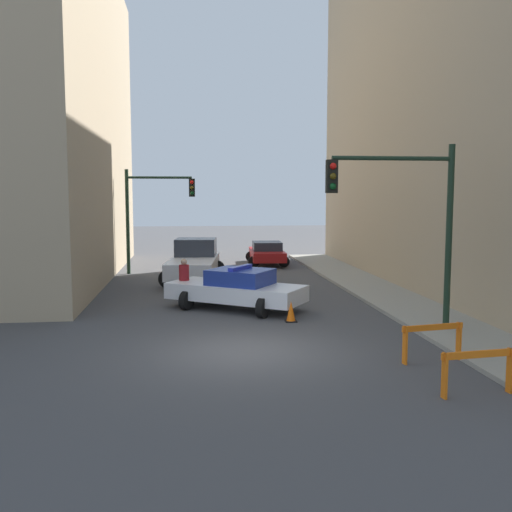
# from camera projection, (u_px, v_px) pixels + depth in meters

# --- Properties ---
(ground_plane) EXTENTS (120.00, 120.00, 0.00)m
(ground_plane) POSITION_uv_depth(u_px,v_px,m) (245.00, 351.00, 14.39)
(ground_plane) COLOR #424244
(sidewalk_right) EXTENTS (2.40, 44.00, 0.12)m
(sidewalk_right) POSITION_uv_depth(u_px,v_px,m) (477.00, 341.00, 15.10)
(sidewalk_right) COLOR gray
(sidewalk_right) RESTS_ON ground_plane
(traffic_light_near) EXTENTS (3.64, 0.35, 5.20)m
(traffic_light_near) POSITION_uv_depth(u_px,v_px,m) (410.00, 209.00, 15.80)
(traffic_light_near) COLOR black
(traffic_light_near) RESTS_ON sidewalk_right
(traffic_light_far) EXTENTS (3.44, 0.35, 5.20)m
(traffic_light_far) POSITION_uv_depth(u_px,v_px,m) (150.00, 206.00, 28.35)
(traffic_light_far) COLOR black
(traffic_light_far) RESTS_ON ground_plane
(police_car) EXTENTS (4.94, 4.14, 1.52)m
(police_car) POSITION_uv_depth(u_px,v_px,m) (237.00, 289.00, 19.56)
(police_car) COLOR white
(police_car) RESTS_ON ground_plane
(white_truck) EXTENTS (3.03, 5.59, 1.90)m
(white_truck) POSITION_uv_depth(u_px,v_px,m) (194.00, 262.00, 26.00)
(white_truck) COLOR silver
(white_truck) RESTS_ON ground_plane
(parked_car_near) EXTENTS (2.41, 4.38, 1.31)m
(parked_car_near) POSITION_uv_depth(u_px,v_px,m) (267.00, 253.00, 32.40)
(parked_car_near) COLOR maroon
(parked_car_near) RESTS_ON ground_plane
(pedestrian_crossing) EXTENTS (0.49, 0.49, 1.66)m
(pedestrian_crossing) POSITION_uv_depth(u_px,v_px,m) (184.00, 281.00, 20.41)
(pedestrian_crossing) COLOR #382D23
(pedestrian_crossing) RESTS_ON ground_plane
(barrier_front) EXTENTS (1.60, 0.33, 0.90)m
(barrier_front) POSITION_uv_depth(u_px,v_px,m) (478.00, 365.00, 11.10)
(barrier_front) COLOR orange
(barrier_front) RESTS_ON ground_plane
(barrier_mid) EXTENTS (1.59, 0.39, 0.90)m
(barrier_mid) POSITION_uv_depth(u_px,v_px,m) (432.00, 336.00, 13.37)
(barrier_mid) COLOR orange
(barrier_mid) RESTS_ON ground_plane
(traffic_cone) EXTENTS (0.36, 0.36, 0.66)m
(traffic_cone) POSITION_uv_depth(u_px,v_px,m) (291.00, 312.00, 17.68)
(traffic_cone) COLOR black
(traffic_cone) RESTS_ON ground_plane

